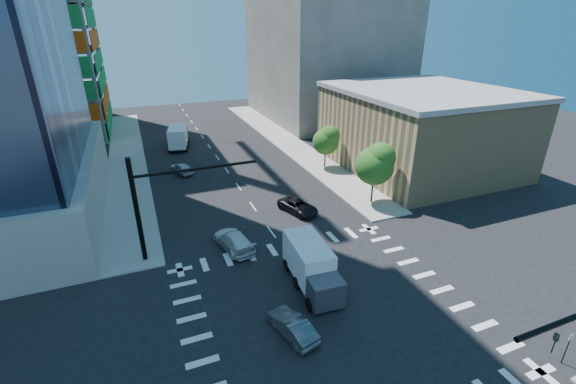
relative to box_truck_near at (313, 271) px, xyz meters
name	(u,v)px	position (x,y,z in m)	size (l,w,h in m)	color
ground	(330,312)	(-0.11, -3.04, -1.45)	(160.00, 160.00, 0.00)	black
road_markings	(330,312)	(-0.11, -3.04, -1.44)	(20.00, 20.00, 0.01)	silver
sidewalk_ne	(285,141)	(12.39, 36.96, -1.37)	(5.00, 60.00, 0.15)	gray
sidewalk_nw	(127,159)	(-12.61, 36.96, -1.37)	(5.00, 60.00, 0.15)	gray
commercial_building	(421,129)	(24.89, 18.96, 3.86)	(20.50, 22.50, 10.60)	tan
bg_building_ne	(325,46)	(26.89, 51.96, 12.55)	(24.00, 30.00, 28.00)	#5C5852
signal_mast_nw	(155,199)	(-10.11, 8.46, 4.04)	(10.20, 0.40, 9.00)	black
tree_south	(376,163)	(12.52, 10.87, 3.24)	(4.16, 4.16, 6.82)	#382316
tree_north	(327,140)	(12.82, 22.87, 2.54)	(3.54, 3.52, 5.78)	#382316
no_parking_sign	(568,345)	(10.59, -12.04, -0.07)	(0.30, 0.06, 2.20)	black
car_nb_far	(298,206)	(3.93, 11.91, -0.78)	(2.22, 4.81, 1.34)	black
car_sb_near	(234,240)	(-4.15, 7.56, -0.68)	(2.17, 5.34, 1.55)	silver
car_sb_mid	(181,168)	(-5.95, 28.13, -0.73)	(1.70, 4.22, 1.44)	#A9ACB1
car_sb_cross	(292,326)	(-3.32, -3.95, -0.77)	(1.43, 4.11, 1.36)	#555459
box_truck_near	(313,271)	(0.00, 0.00, 0.00)	(3.01, 6.39, 3.28)	black
box_truck_far	(179,138)	(-4.61, 40.25, 0.08)	(4.08, 7.03, 3.46)	black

